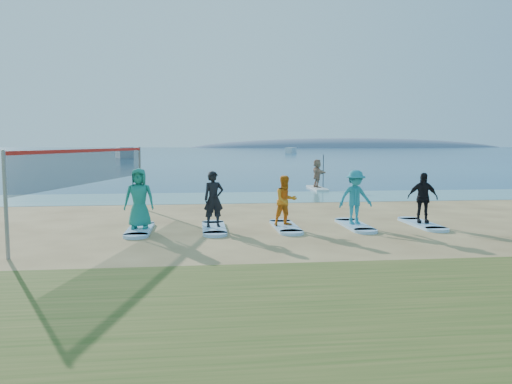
{
  "coord_description": "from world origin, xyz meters",
  "views": [
    {
      "loc": [
        -3.01,
        -13.69,
        2.65
      ],
      "look_at": [
        -1.17,
        2.0,
        1.1
      ],
      "focal_mm": 35.0,
      "sensor_mm": 36.0,
      "label": 1
    }
  ],
  "objects": [
    {
      "name": "surfboard_1",
      "position": [
        -2.53,
        1.51,
        0.04
      ],
      "size": [
        0.7,
        2.2,
        0.09
      ],
      "primitive_type": "cube",
      "color": "#9BC7F0",
      "rests_on": "ground"
    },
    {
      "name": "student_3",
      "position": [
        1.94,
        1.51,
        0.95
      ],
      "size": [
        1.18,
        0.77,
        1.71
      ],
      "primitive_type": "imported",
      "rotation": [
        0.0,
        0.0,
        0.12
      ],
      "color": "teal",
      "rests_on": "surfboard_3"
    },
    {
      "name": "surfboard_0",
      "position": [
        -4.77,
        1.51,
        0.04
      ],
      "size": [
        0.7,
        2.2,
        0.09
      ],
      "primitive_type": "cube",
      "color": "#9BC7F0",
      "rests_on": "ground"
    },
    {
      "name": "student_1",
      "position": [
        -2.53,
        1.51,
        0.95
      ],
      "size": [
        0.71,
        0.55,
        1.71
      ],
      "primitive_type": "imported",
      "rotation": [
        0.0,
        0.0,
        0.25
      ],
      "color": "black",
      "rests_on": "surfboard_1"
    },
    {
      "name": "ocean",
      "position": [
        0.0,
        160.0,
        0.01
      ],
      "size": [
        600.0,
        600.0,
        0.0
      ],
      "primitive_type": "plane",
      "color": "navy",
      "rests_on": "ground"
    },
    {
      "name": "surfboard_4",
      "position": [
        4.18,
        1.51,
        0.04
      ],
      "size": [
        0.7,
        2.2,
        0.09
      ],
      "primitive_type": "cube",
      "color": "#9BC7F0",
      "rests_on": "ground"
    },
    {
      "name": "paddleboarder",
      "position": [
        3.83,
        14.31,
        0.93
      ],
      "size": [
        0.7,
        1.55,
        1.62
      ],
      "primitive_type": "imported",
      "rotation": [
        0.0,
        0.0,
        1.73
      ],
      "color": "tan",
      "rests_on": "paddleboard"
    },
    {
      "name": "surfboard_3",
      "position": [
        1.94,
        1.51,
        0.04
      ],
      "size": [
        0.7,
        2.2,
        0.09
      ],
      "primitive_type": "cube",
      "color": "#9BC7F0",
      "rests_on": "ground"
    },
    {
      "name": "student_0",
      "position": [
        -4.77,
        1.51,
        1.0
      ],
      "size": [
        0.91,
        0.62,
        1.82
      ],
      "primitive_type": "imported",
      "rotation": [
        0.0,
        0.0,
        -0.05
      ],
      "color": "#1A8071",
      "rests_on": "surfboard_0"
    },
    {
      "name": "ground",
      "position": [
        0.0,
        0.0,
        0.0
      ],
      "size": [
        600.0,
        600.0,
        0.0
      ],
      "primitive_type": "plane",
      "color": "tan",
      "rests_on": "ground"
    },
    {
      "name": "boat_offshore_a",
      "position": [
        -16.13,
        78.67,
        0.0
      ],
      "size": [
        4.13,
        7.42,
        2.0
      ],
      "primitive_type": "cube",
      "rotation": [
        0.0,
        0.0,
        0.27
      ],
      "color": "silver",
      "rests_on": "ground"
    },
    {
      "name": "surfboard_2",
      "position": [
        -0.29,
        1.51,
        0.04
      ],
      "size": [
        0.7,
        2.2,
        0.09
      ],
      "primitive_type": "cube",
      "color": "#9BC7F0",
      "rests_on": "ground"
    },
    {
      "name": "volleyball_net",
      "position": [
        -6.34,
        2.51,
        1.9
      ],
      "size": [
        2.11,
        8.86,
        2.5
      ],
      "rotation": [
        0.0,
        0.0,
        -0.23
      ],
      "color": "gray",
      "rests_on": "ground"
    },
    {
      "name": "student_2",
      "position": [
        -0.29,
        1.51,
        0.87
      ],
      "size": [
        0.9,
        0.79,
        1.56
      ],
      "primitive_type": "imported",
      "rotation": [
        0.0,
        0.0,
        0.3
      ],
      "color": "orange",
      "rests_on": "surfboard_2"
    },
    {
      "name": "paddleboard",
      "position": [
        3.83,
        14.31,
        0.06
      ],
      "size": [
        0.78,
        3.02,
        0.12
      ],
      "primitive_type": "cube",
      "rotation": [
        0.0,
        0.0,
        -0.03
      ],
      "color": "silver",
      "rests_on": "ground"
    },
    {
      "name": "student_4",
      "position": [
        4.18,
        1.51,
        0.9
      ],
      "size": [
        1.01,
        0.58,
        1.62
      ],
      "primitive_type": "imported",
      "rotation": [
        0.0,
        0.0,
        -0.21
      ],
      "color": "black",
      "rests_on": "surfboard_4"
    },
    {
      "name": "island_ridge",
      "position": [
        95.0,
        300.0,
        0.0
      ],
      "size": [
        220.0,
        56.0,
        18.0
      ],
      "primitive_type": "ellipsoid",
      "color": "slate",
      "rests_on": "ground"
    },
    {
      "name": "shallow_water",
      "position": [
        0.0,
        10.5,
        0.01
      ],
      "size": [
        600.0,
        600.0,
        0.0
      ],
      "primitive_type": "plane",
      "color": "teal",
      "rests_on": "ground"
    },
    {
      "name": "boat_offshore_b",
      "position": [
        21.77,
        117.44,
        0.0
      ],
      "size": [
        3.99,
        5.82,
        1.5
      ],
      "primitive_type": "cube",
      "rotation": [
        0.0,
        0.0,
        -0.42
      ],
      "color": "silver",
      "rests_on": "ground"
    }
  ]
}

